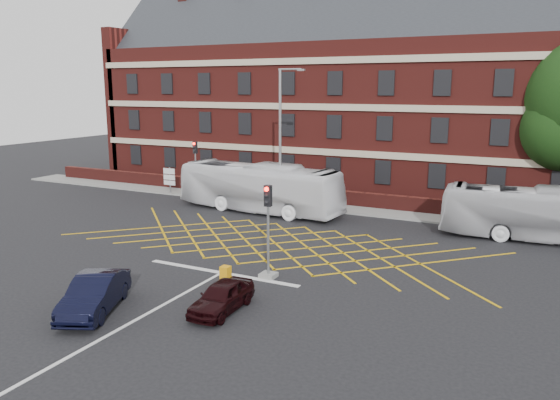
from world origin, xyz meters
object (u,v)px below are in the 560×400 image
at_px(traffic_light_near, 268,240).
at_px(street_lamp, 281,165).
at_px(bus_right, 542,214).
at_px(car_navy, 95,294).
at_px(direction_signs, 169,178).
at_px(bus_left, 259,188).
at_px(traffic_light_far, 196,173).
at_px(utility_cabinet, 226,275).
at_px(car_maroon, 222,297).

distance_m(traffic_light_near, street_lamp, 12.81).
relative_size(bus_right, car_navy, 2.53).
xyz_separation_m(street_lamp, direction_signs, (-11.11, 2.17, -2.02)).
bearing_deg(bus_left, car_navy, -165.92).
bearing_deg(street_lamp, traffic_light_far, 161.39).
height_order(bus_right, street_lamp, street_lamp).
relative_size(bus_right, direction_signs, 4.98).
xyz_separation_m(bus_right, utility_cabinet, (-12.18, -13.89, -1.12)).
bearing_deg(direction_signs, traffic_light_near, -40.25).
relative_size(bus_left, bus_right, 1.11).
relative_size(bus_left, street_lamp, 1.25).
bearing_deg(car_maroon, car_navy, -155.13).
height_order(bus_left, traffic_light_far, traffic_light_far).
relative_size(street_lamp, direction_signs, 4.41).
height_order(car_navy, direction_signs, direction_signs).
bearing_deg(direction_signs, bus_left, -12.74).
relative_size(bus_right, traffic_light_near, 2.56).
relative_size(traffic_light_far, utility_cabinet, 5.23).
height_order(bus_left, direction_signs, bus_left).
height_order(bus_right, direction_signs, bus_right).
height_order(car_maroon, traffic_light_near, traffic_light_near).
xyz_separation_m(bus_right, direction_signs, (-27.17, 1.48, -0.15)).
xyz_separation_m(bus_right, traffic_light_far, (-25.23, 2.40, 0.24)).
distance_m(bus_left, traffic_light_near, 13.52).
height_order(traffic_light_near, direction_signs, traffic_light_near).
relative_size(car_maroon, traffic_light_far, 0.81).
bearing_deg(bus_right, utility_cabinet, 133.47).
bearing_deg(direction_signs, car_navy, -59.07).
bearing_deg(traffic_light_near, street_lamp, 113.96).
height_order(bus_left, bus_right, bus_left).
distance_m(car_maroon, direction_signs, 24.36).
bearing_deg(bus_right, street_lamp, 87.16).
relative_size(bus_right, utility_cabinet, 13.40).
distance_m(bus_right, traffic_light_far, 25.35).
height_order(traffic_light_near, utility_cabinet, traffic_light_near).
bearing_deg(bus_right, car_navy, 135.81).
bearing_deg(car_navy, traffic_light_far, 91.53).
distance_m(car_maroon, utility_cabinet, 2.97).
bearing_deg(traffic_light_far, street_lamp, -18.61).
xyz_separation_m(car_navy, utility_cabinet, (2.90, 4.80, -0.30)).
height_order(bus_left, car_navy, bus_left).
bearing_deg(street_lamp, bus_left, 178.65).
bearing_deg(car_maroon, direction_signs, 130.35).
relative_size(car_maroon, traffic_light_near, 0.81).
distance_m(car_maroon, traffic_light_near, 4.34).
xyz_separation_m(car_maroon, street_lamp, (-5.33, 15.78, 2.81)).
bearing_deg(utility_cabinet, car_maroon, -60.52).
bearing_deg(car_navy, utility_cabinet, 34.70).
distance_m(traffic_light_far, direction_signs, 2.18).
relative_size(bus_left, traffic_light_far, 2.83).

